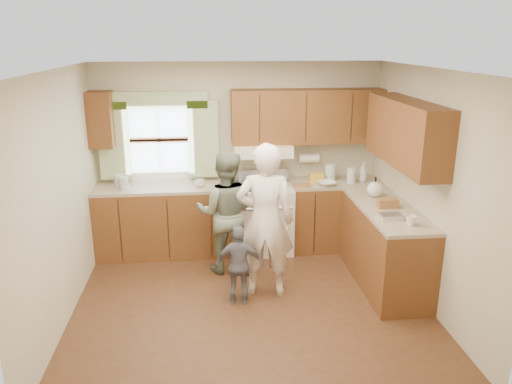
{
  "coord_description": "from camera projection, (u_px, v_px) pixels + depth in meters",
  "views": [
    {
      "loc": [
        -0.43,
        -4.86,
        2.8
      ],
      "look_at": [
        0.1,
        0.4,
        1.15
      ],
      "focal_mm": 35.0,
      "sensor_mm": 36.0,
      "label": 1
    }
  ],
  "objects": [
    {
      "name": "woman_right",
      "position": [
        226.0,
        213.0,
        6.05
      ],
      "size": [
        0.82,
        0.68,
        1.52
      ],
      "primitive_type": "imported",
      "rotation": [
        0.0,
        0.0,
        2.99
      ],
      "color": "#223C23",
      "rests_on": "ground"
    },
    {
      "name": "woman_left",
      "position": [
        265.0,
        221.0,
        5.45
      ],
      "size": [
        0.7,
        0.52,
        1.74
      ],
      "primitive_type": "imported",
      "rotation": [
        0.0,
        0.0,
        2.98
      ],
      "color": "white",
      "rests_on": "ground"
    },
    {
      "name": "child",
      "position": [
        239.0,
        265.0,
        5.37
      ],
      "size": [
        0.53,
        0.24,
        0.89
      ],
      "primitive_type": "imported",
      "rotation": [
        0.0,
        0.0,
        3.09
      ],
      "color": "slate",
      "rests_on": "ground"
    },
    {
      "name": "kitchen_fixtures",
      "position": [
        291.0,
        198.0,
        6.32
      ],
      "size": [
        3.8,
        2.25,
        2.15
      ],
      "color": "#4D2B10",
      "rests_on": "ground"
    },
    {
      "name": "stove",
      "position": [
        263.0,
        217.0,
        6.74
      ],
      "size": [
        0.76,
        0.67,
        1.07
      ],
      "color": "silver",
      "rests_on": "ground"
    },
    {
      "name": "room",
      "position": [
        250.0,
        195.0,
        5.12
      ],
      "size": [
        3.8,
        3.8,
        3.8
      ],
      "color": "#472816",
      "rests_on": "ground"
    }
  ]
}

